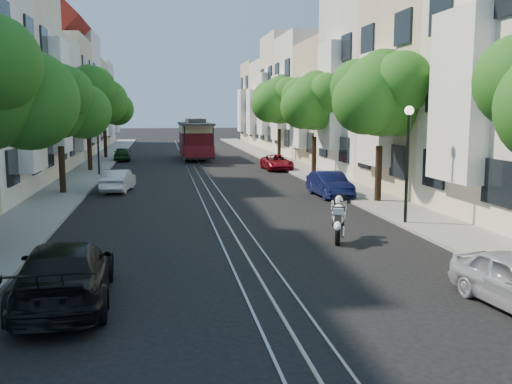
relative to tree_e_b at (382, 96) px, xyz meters
name	(u,v)px	position (x,y,z in m)	size (l,w,h in m)	color
ground	(194,166)	(-7.26, 19.02, -4.73)	(200.00, 200.00, 0.00)	black
sidewalk_east	(287,164)	(-0.01, 19.02, -4.67)	(2.50, 80.00, 0.12)	gray
sidewalk_west	(95,167)	(-14.51, 19.02, -4.67)	(2.50, 80.00, 0.12)	gray
rail_left	(186,166)	(-7.81, 19.02, -4.72)	(0.06, 80.00, 0.02)	gray
rail_slot	(194,166)	(-7.26, 19.02, -4.72)	(0.06, 80.00, 0.02)	gray
rail_right	(201,166)	(-6.71, 19.02, -4.72)	(0.06, 80.00, 0.02)	gray
lane_line	(194,166)	(-7.26, 19.02, -4.73)	(0.08, 80.00, 0.01)	tan
townhouses_east	(346,97)	(4.61, 18.94, 0.45)	(7.75, 72.00, 12.00)	beige
townhouses_west	(24,97)	(-19.13, 18.94, 0.35)	(7.75, 72.00, 11.76)	silver
tree_e_b	(382,96)	(0.00, 0.00, 0.00)	(4.93, 4.08, 6.68)	black
tree_e_c	(316,103)	(0.00, 11.00, -0.13)	(4.84, 3.99, 6.52)	black
tree_e_d	(280,102)	(0.00, 22.00, 0.13)	(5.01, 4.16, 6.85)	black
tree_w_b	(60,105)	(-14.40, 5.00, -0.34)	(4.72, 3.87, 6.27)	black
tree_w_c	(88,97)	(-14.40, 16.00, 0.34)	(5.13, 4.28, 7.09)	black
tree_w_d	(105,105)	(-14.40, 27.00, -0.13)	(4.84, 3.99, 6.52)	black
lamp_east	(408,147)	(-0.96, -4.98, -1.89)	(0.32, 0.32, 4.16)	black
lamp_west	(98,131)	(-13.56, 13.02, -1.89)	(0.32, 0.32, 4.16)	black
sportbike_rider	(339,216)	(-4.11, -6.99, -3.91)	(0.96, 1.80, 1.48)	black
cable_car	(195,137)	(-6.76, 25.00, -2.86)	(2.74, 8.29, 3.17)	black
parked_car_e_mid	(330,184)	(-1.66, 2.14, -4.12)	(1.29, 3.70, 1.22)	#0B1039
parked_car_e_far	(277,162)	(-1.66, 14.99, -4.19)	(1.79, 3.88, 1.08)	maroon
parked_car_w_near	(65,273)	(-11.66, -11.82, -4.05)	(1.91, 4.69, 1.36)	black
parked_car_w_mid	(118,180)	(-11.84, 5.76, -4.17)	(1.20, 3.45, 1.14)	silver
parked_car_w_far	(122,154)	(-12.86, 24.36, -4.15)	(1.37, 3.41, 1.16)	#173716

